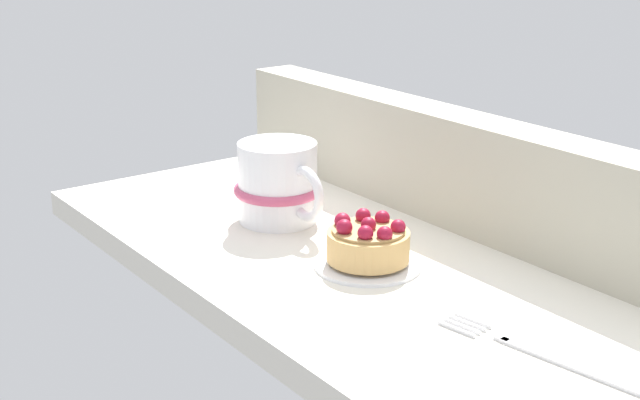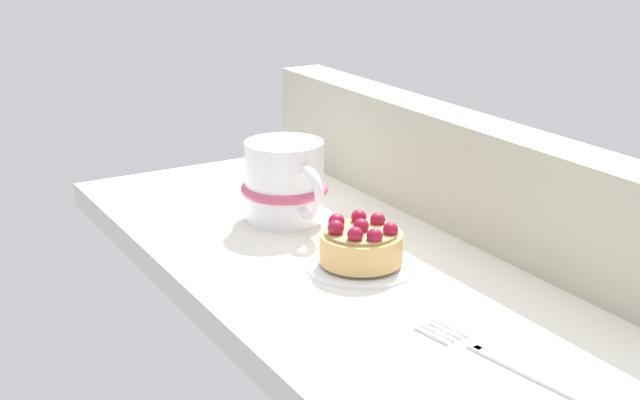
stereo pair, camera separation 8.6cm
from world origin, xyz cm
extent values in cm
cube|color=silver|center=(0.00, 0.00, -1.35)|extent=(70.89, 33.67, 2.71)
cube|color=#B2AD99|center=(0.00, 14.13, 5.77)|extent=(69.47, 5.42, 11.55)
cylinder|color=white|center=(3.78, -1.13, 0.34)|extent=(10.08, 10.08, 0.67)
cylinder|color=white|center=(3.78, -1.13, 0.17)|extent=(5.54, 5.54, 0.34)
cylinder|color=tan|center=(3.78, -1.13, 2.03)|extent=(7.69, 7.69, 2.72)
cylinder|color=#AB854F|center=(3.78, -1.13, 3.54)|extent=(6.77, 6.77, 0.30)
sphere|color=maroon|center=(3.78, -1.13, 4.09)|extent=(1.44, 1.44, 1.44)
sphere|color=maroon|center=(6.37, -1.38, 4.03)|extent=(1.44, 1.44, 1.44)
sphere|color=maroon|center=(5.72, 0.77, 4.03)|extent=(1.41, 1.41, 1.41)
sphere|color=maroon|center=(2.94, 1.24, 4.00)|extent=(1.44, 1.44, 1.44)
sphere|color=maroon|center=(1.62, 0.02, 4.11)|extent=(1.45, 1.45, 1.45)
sphere|color=maroon|center=(1.51, -2.39, 4.07)|extent=(1.55, 1.55, 1.55)
sphere|color=maroon|center=(3.23, -3.51, 4.18)|extent=(1.51, 1.51, 1.51)
sphere|color=maroon|center=(5.41, -2.82, 4.13)|extent=(1.44, 1.44, 1.44)
cylinder|color=white|center=(-11.58, -0.81, 4.25)|extent=(8.31, 8.31, 8.50)
torus|color=#C64C70|center=(-11.58, -0.81, 3.44)|extent=(9.37, 9.37, 1.02)
torus|color=white|center=(-6.60, -0.81, 4.25)|extent=(5.75, 0.99, 5.75)
cube|color=silver|center=(27.81, -1.30, 0.30)|extent=(12.90, 2.66, 0.60)
cube|color=silver|center=(21.41, -2.28, 0.30)|extent=(1.27, 0.74, 0.60)
cube|color=silver|center=(17.79, -1.73, 0.30)|extent=(3.50, 0.77, 0.60)
cube|color=silver|center=(17.90, -2.45, 0.30)|extent=(3.50, 0.77, 0.60)
cube|color=silver|center=(18.01, -3.18, 0.30)|extent=(3.50, 0.77, 0.60)
cube|color=silver|center=(18.12, -3.90, 0.30)|extent=(3.50, 0.77, 0.60)
camera|label=1|loc=(62.06, -49.70, 31.91)|focal=49.54mm
camera|label=2|loc=(66.82, -42.48, 31.91)|focal=49.54mm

